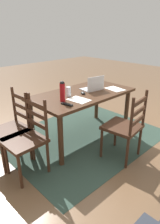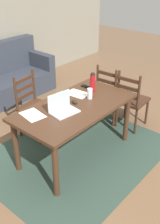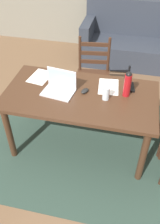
{
  "view_description": "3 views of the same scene",
  "coord_description": "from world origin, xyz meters",
  "px_view_note": "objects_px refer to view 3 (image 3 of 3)",
  "views": [
    {
      "loc": [
        2.07,
        2.1,
        1.67
      ],
      "look_at": [
        0.12,
        0.07,
        0.49
      ],
      "focal_mm": 32.65,
      "sensor_mm": 36.0,
      "label": 1
    },
    {
      "loc": [
        -2.28,
        -2.02,
        2.35
      ],
      "look_at": [
        0.12,
        0.02,
        0.59
      ],
      "focal_mm": 44.07,
      "sensor_mm": 36.0,
      "label": 2
    },
    {
      "loc": [
        0.46,
        -2.05,
        2.33
      ],
      "look_at": [
        -0.0,
        -0.01,
        0.52
      ],
      "focal_mm": 40.77,
      "sensor_mm": 36.0,
      "label": 3
    }
  ],
  "objects_px": {
    "dining_table": "(80,102)",
    "chair_far_head": "(93,77)",
    "computer_mouse": "(85,91)",
    "couch": "(135,41)",
    "laptop": "(60,86)",
    "drinking_glass": "(106,93)",
    "water_bottle": "(128,84)",
    "tv_remote": "(132,87)"
  },
  "relations": [
    {
      "from": "dining_table",
      "to": "chair_far_head",
      "type": "xyz_separation_m",
      "value": [
        -0.01,
        0.79,
        -0.19
      ]
    },
    {
      "from": "dining_table",
      "to": "computer_mouse",
      "type": "relative_size",
      "value": 15.89
    },
    {
      "from": "couch",
      "to": "computer_mouse",
      "type": "distance_m",
      "value": 2.26
    },
    {
      "from": "chair_far_head",
      "to": "couch",
      "type": "relative_size",
      "value": 0.53
    },
    {
      "from": "laptop",
      "to": "computer_mouse",
      "type": "bearing_deg",
      "value": 7.09
    },
    {
      "from": "chair_far_head",
      "to": "drinking_glass",
      "type": "relative_size",
      "value": 6.84
    },
    {
      "from": "water_bottle",
      "to": "tv_remote",
      "type": "distance_m",
      "value": 0.2
    },
    {
      "from": "computer_mouse",
      "to": "tv_remote",
      "type": "height_order",
      "value": "computer_mouse"
    },
    {
      "from": "dining_table",
      "to": "computer_mouse",
      "type": "height_order",
      "value": "computer_mouse"
    },
    {
      "from": "chair_far_head",
      "to": "couch",
      "type": "bearing_deg",
      "value": 71.32
    },
    {
      "from": "drinking_glass",
      "to": "couch",
      "type": "bearing_deg",
      "value": 84.58
    },
    {
      "from": "chair_far_head",
      "to": "computer_mouse",
      "type": "distance_m",
      "value": 0.81
    },
    {
      "from": "computer_mouse",
      "to": "couch",
      "type": "bearing_deg",
      "value": 102.64
    },
    {
      "from": "dining_table",
      "to": "laptop",
      "type": "height_order",
      "value": "laptop"
    },
    {
      "from": "water_bottle",
      "to": "computer_mouse",
      "type": "distance_m",
      "value": 0.44
    },
    {
      "from": "chair_far_head",
      "to": "drinking_glass",
      "type": "xyz_separation_m",
      "value": [
        0.27,
        -0.81,
        0.36
      ]
    },
    {
      "from": "tv_remote",
      "to": "dining_table",
      "type": "bearing_deg",
      "value": -164.82
    },
    {
      "from": "dining_table",
      "to": "drinking_glass",
      "type": "bearing_deg",
      "value": -3.76
    },
    {
      "from": "chair_far_head",
      "to": "tv_remote",
      "type": "bearing_deg",
      "value": -47.15
    },
    {
      "from": "chair_far_head",
      "to": "water_bottle",
      "type": "distance_m",
      "value": 0.95
    },
    {
      "from": "couch",
      "to": "drinking_glass",
      "type": "distance_m",
      "value": 2.3
    },
    {
      "from": "drinking_glass",
      "to": "tv_remote",
      "type": "bearing_deg",
      "value": 45.83
    },
    {
      "from": "dining_table",
      "to": "computer_mouse",
      "type": "bearing_deg",
      "value": 50.73
    },
    {
      "from": "drinking_glass",
      "to": "tv_remote",
      "type": "xyz_separation_m",
      "value": [
        0.25,
        0.25,
        -0.06
      ]
    },
    {
      "from": "tv_remote",
      "to": "computer_mouse",
      "type": "bearing_deg",
      "value": -167.79
    },
    {
      "from": "laptop",
      "to": "water_bottle",
      "type": "height_order",
      "value": "water_bottle"
    },
    {
      "from": "water_bottle",
      "to": "chair_far_head",
      "type": "bearing_deg",
      "value": 123.61
    },
    {
      "from": "laptop",
      "to": "drinking_glass",
      "type": "distance_m",
      "value": 0.49
    },
    {
      "from": "tv_remote",
      "to": "laptop",
      "type": "bearing_deg",
      "value": -172.76
    },
    {
      "from": "chair_far_head",
      "to": "drinking_glass",
      "type": "height_order",
      "value": "chair_far_head"
    },
    {
      "from": "water_bottle",
      "to": "tv_remote",
      "type": "height_order",
      "value": "water_bottle"
    },
    {
      "from": "dining_table",
      "to": "drinking_glass",
      "type": "xyz_separation_m",
      "value": [
        0.27,
        -0.02,
        0.17
      ]
    },
    {
      "from": "couch",
      "to": "laptop",
      "type": "bearing_deg",
      "value": -107.58
    },
    {
      "from": "couch",
      "to": "tv_remote",
      "type": "bearing_deg",
      "value": -89.06
    },
    {
      "from": "water_bottle",
      "to": "computer_mouse",
      "type": "bearing_deg",
      "value": -174.11
    },
    {
      "from": "drinking_glass",
      "to": "computer_mouse",
      "type": "relative_size",
      "value": 1.39
    },
    {
      "from": "water_bottle",
      "to": "drinking_glass",
      "type": "height_order",
      "value": "water_bottle"
    },
    {
      "from": "dining_table",
      "to": "tv_remote",
      "type": "xyz_separation_m",
      "value": [
        0.51,
        0.24,
        0.11
      ]
    },
    {
      "from": "laptop",
      "to": "tv_remote",
      "type": "height_order",
      "value": "laptop"
    },
    {
      "from": "tv_remote",
      "to": "water_bottle",
      "type": "bearing_deg",
      "value": -118.54
    },
    {
      "from": "dining_table",
      "to": "couch",
      "type": "relative_size",
      "value": 0.88
    },
    {
      "from": "dining_table",
      "to": "drinking_glass",
      "type": "distance_m",
      "value": 0.31
    }
  ]
}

